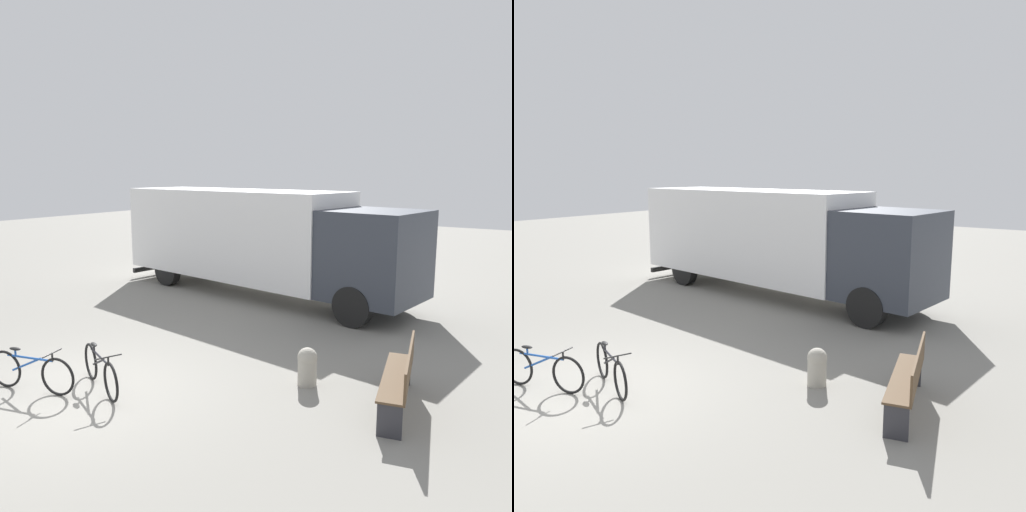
# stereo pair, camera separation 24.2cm
# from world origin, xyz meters

# --- Properties ---
(ground_plane) EXTENTS (60.00, 60.00, 0.00)m
(ground_plane) POSITION_xyz_m (0.00, 0.00, 0.00)
(ground_plane) COLOR gray
(delivery_truck) EXTENTS (9.83, 3.48, 3.08)m
(delivery_truck) POSITION_xyz_m (-1.34, 7.42, 1.72)
(delivery_truck) COLOR white
(delivery_truck) RESTS_ON ground
(park_bench) EXTENTS (0.85, 2.03, 0.96)m
(park_bench) POSITION_xyz_m (4.57, 2.47, 0.55)
(park_bench) COLOR brown
(park_bench) RESTS_ON ground
(bicycle_near) EXTENTS (1.66, 0.58, 0.73)m
(bicycle_near) POSITION_xyz_m (-0.74, -0.30, 0.35)
(bicycle_near) COLOR black
(bicycle_near) RESTS_ON ground
(bicycle_middle) EXTENTS (1.60, 0.72, 0.73)m
(bicycle_middle) POSITION_xyz_m (0.17, 0.38, 0.35)
(bicycle_middle) COLOR black
(bicycle_middle) RESTS_ON ground
(bollard_near_bench) EXTENTS (0.34, 0.34, 0.66)m
(bollard_near_bench) POSITION_xyz_m (2.96, 2.45, 0.35)
(bollard_near_bench) COLOR #9E998C
(bollard_near_bench) RESTS_ON ground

